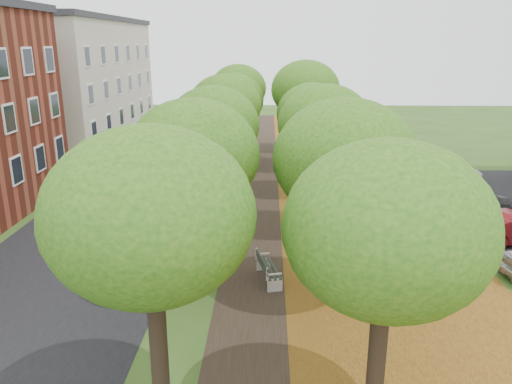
{
  "coord_description": "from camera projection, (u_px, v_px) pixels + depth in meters",
  "views": [
    {
      "loc": [
        0.19,
        -9.46,
        8.47
      ],
      "look_at": [
        -0.31,
        10.23,
        2.5
      ],
      "focal_mm": 35.0,
      "sensor_mm": 36.0,
      "label": 1
    }
  ],
  "objects": [
    {
      "name": "street_asphalt",
      "position": [
        121.0,
        210.0,
        26.05
      ],
      "size": [
        8.0,
        70.0,
        0.01
      ],
      "primitive_type": "cube",
      "color": "black",
      "rests_on": "ground"
    },
    {
      "name": "footpath",
      "position": [
        264.0,
        211.0,
        25.87
      ],
      "size": [
        3.2,
        70.0,
        0.01
      ],
      "primitive_type": "cube",
      "color": "black",
      "rests_on": "ground"
    },
    {
      "name": "leaf_verge",
      "position": [
        361.0,
        212.0,
        25.74
      ],
      "size": [
        7.5,
        70.0,
        0.01
      ],
      "primitive_type": "cube",
      "color": "#92621A",
      "rests_on": "ground"
    },
    {
      "name": "tree_row_west",
      "position": [
        220.0,
        116.0,
        24.49
      ],
      "size": [
        4.2,
        34.2,
        6.75
      ],
      "color": "black",
      "rests_on": "ground"
    },
    {
      "name": "tree_row_east",
      "position": [
        318.0,
        117.0,
        24.37
      ],
      "size": [
        4.2,
        34.2,
        6.75
      ],
      "color": "black",
      "rests_on": "ground"
    },
    {
      "name": "building_cream",
      "position": [
        65.0,
        82.0,
        41.99
      ],
      "size": [
        10.3,
        20.3,
        10.4
      ],
      "color": "beige",
      "rests_on": "ground"
    },
    {
      "name": "bench",
      "position": [
        267.0,
        269.0,
        18.27
      ],
      "size": [
        1.0,
        2.02,
        0.92
      ],
      "rotation": [
        0.0,
        0.0,
        1.81
      ],
      "color": "#242E25",
      "rests_on": "ground"
    },
    {
      "name": "car_grey",
      "position": [
        480.0,
        202.0,
        25.41
      ],
      "size": [
        4.5,
        2.39,
        1.24
      ],
      "primitive_type": "imported",
      "rotation": [
        0.0,
        0.0,
        1.73
      ],
      "color": "#35343A",
      "rests_on": "ground"
    },
    {
      "name": "car_white",
      "position": [
        440.0,
        170.0,
        31.35
      ],
      "size": [
        5.29,
        2.78,
        1.42
      ],
      "primitive_type": "imported",
      "rotation": [
        0.0,
        0.0,
        1.66
      ],
      "color": "silver",
      "rests_on": "ground"
    }
  ]
}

